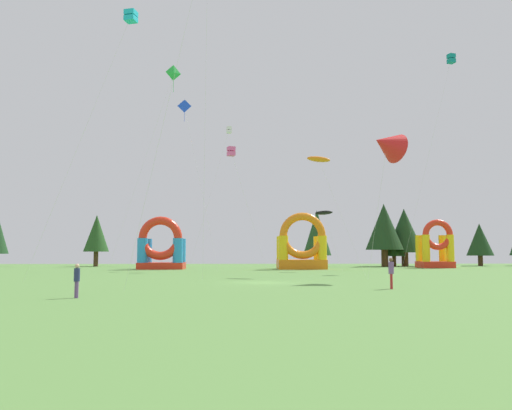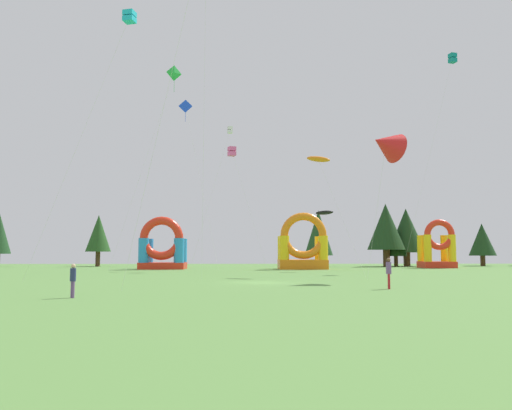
% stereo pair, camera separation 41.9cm
% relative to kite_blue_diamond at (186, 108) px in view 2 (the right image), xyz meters
% --- Properties ---
extents(ground_plane, '(120.00, 120.00, 0.00)m').
position_rel_kite_blue_diamond_xyz_m(ground_plane, '(8.68, -28.90, -20.74)').
color(ground_plane, '#5B8C42').
extents(kite_blue_diamond, '(5.27, 4.60, 21.50)m').
position_rel_kite_blue_diamond_xyz_m(kite_blue_diamond, '(0.00, 0.00, 0.00)').
color(kite_blue_diamond, blue).
rests_on(kite_blue_diamond, ground_plane).
extents(kite_cyan_box, '(8.37, 2.66, 19.77)m').
position_rel_kite_blue_diamond_xyz_m(kite_cyan_box, '(-1.01, -29.72, -1.44)').
color(kite_cyan_box, '#19B7CC').
rests_on(kite_cyan_box, ground_plane).
extents(kite_green_diamond, '(8.54, 3.29, 23.87)m').
position_rel_kite_blue_diamond_xyz_m(kite_green_diamond, '(-0.73, -6.27, 2.33)').
color(kite_green_diamond, green).
rests_on(kite_green_diamond, ground_plane).
extents(kite_black_parafoil, '(3.06, 1.12, 7.06)m').
position_rel_kite_blue_diamond_xyz_m(kite_black_parafoil, '(16.80, -6.97, -14.04)').
color(kite_black_parafoil, black).
rests_on(kite_black_parafoil, ground_plane).
extents(kite_red_delta, '(3.44, 3.98, 12.00)m').
position_rel_kite_blue_diamond_xyz_m(kite_red_delta, '(18.50, -26.93, -10.17)').
color(kite_red_delta, red).
rests_on(kite_red_delta, ground_plane).
extents(kite_white_box, '(5.25, 1.53, 18.37)m').
position_rel_kite_blue_diamond_xyz_m(kite_white_box, '(5.72, 0.11, -2.88)').
color(kite_white_box, white).
rests_on(kite_white_box, ground_plane).
extents(kite_orange_parafoil, '(4.99, 3.59, 11.45)m').
position_rel_kite_blue_diamond_xyz_m(kite_orange_parafoil, '(14.50, -18.12, -9.81)').
color(kite_orange_parafoil, orange).
rests_on(kite_orange_parafoil, ground_plane).
extents(kite_pink_box, '(4.92, 2.20, 14.83)m').
position_rel_kite_blue_diamond_xyz_m(kite_pink_box, '(6.09, -4.35, -6.48)').
color(kite_pink_box, '#EA599E').
rests_on(kite_pink_box, ground_plane).
extents(kite_teal_box, '(7.97, 2.55, 26.48)m').
position_rel_kite_blue_diamond_xyz_m(kite_teal_box, '(33.10, -4.97, 5.09)').
color(kite_teal_box, '#0C7F7A').
rests_on(kite_teal_box, ground_plane).
extents(person_midfield, '(0.40, 0.40, 1.63)m').
position_rel_kite_blue_diamond_xyz_m(person_midfield, '(-0.87, -41.36, -19.77)').
color(person_midfield, '#724C8C').
rests_on(person_midfield, ground_plane).
extents(person_far_side, '(0.37, 0.37, 1.85)m').
position_rel_kite_blue_diamond_xyz_m(person_far_side, '(16.03, -35.79, -19.64)').
color(person_far_side, '#B21E26').
rests_on(person_far_side, ground_plane).
extents(inflatable_red_slide, '(6.14, 4.38, 7.19)m').
position_rel_kite_blue_diamond_xyz_m(inflatable_red_slide, '(15.13, 0.44, -18.21)').
color(inflatable_red_slide, orange).
rests_on(inflatable_red_slide, ground_plane).
extents(inflatable_orange_dome, '(5.79, 4.71, 6.70)m').
position_rel_kite_blue_diamond_xyz_m(inflatable_orange_dome, '(-2.89, 1.23, -18.29)').
color(inflatable_orange_dome, red).
rests_on(inflatable_orange_dome, ground_plane).
extents(inflatable_yellow_castle, '(4.41, 3.75, 6.65)m').
position_rel_kite_blue_diamond_xyz_m(inflatable_yellow_castle, '(34.35, 5.24, -18.15)').
color(inflatable_yellow_castle, red).
rests_on(inflatable_yellow_castle, ground_plane).
extents(tree_row_1, '(3.80, 3.80, 7.84)m').
position_rel_kite_blue_diamond_xyz_m(tree_row_1, '(-14.59, 14.16, -15.74)').
color(tree_row_1, '#4C331E').
rests_on(tree_row_1, ground_plane).
extents(tree_row_2, '(4.22, 4.22, 8.45)m').
position_rel_kite_blue_diamond_xyz_m(tree_row_2, '(18.78, 11.43, -15.70)').
color(tree_row_2, '#4C331E').
rests_on(tree_row_2, ground_plane).
extents(tree_row_3, '(5.65, 5.65, 9.48)m').
position_rel_kite_blue_diamond_xyz_m(tree_row_3, '(29.09, 11.99, -14.79)').
color(tree_row_3, '#4C331E').
rests_on(tree_row_3, ground_plane).
extents(tree_row_4, '(3.31, 3.31, 6.15)m').
position_rel_kite_blue_diamond_xyz_m(tree_row_4, '(30.79, 12.90, -16.91)').
color(tree_row_4, '#4C331E').
rests_on(tree_row_4, ground_plane).
extents(tree_row_5, '(5.64, 5.64, 8.89)m').
position_rel_kite_blue_diamond_xyz_m(tree_row_5, '(32.68, 13.59, -15.28)').
color(tree_row_5, '#4C331E').
rests_on(tree_row_5, ground_plane).
extents(tree_row_6, '(4.13, 4.13, 6.69)m').
position_rel_kite_blue_diamond_xyz_m(tree_row_6, '(45.32, 15.38, -16.61)').
color(tree_row_6, '#4C331E').
rests_on(tree_row_6, ground_plane).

